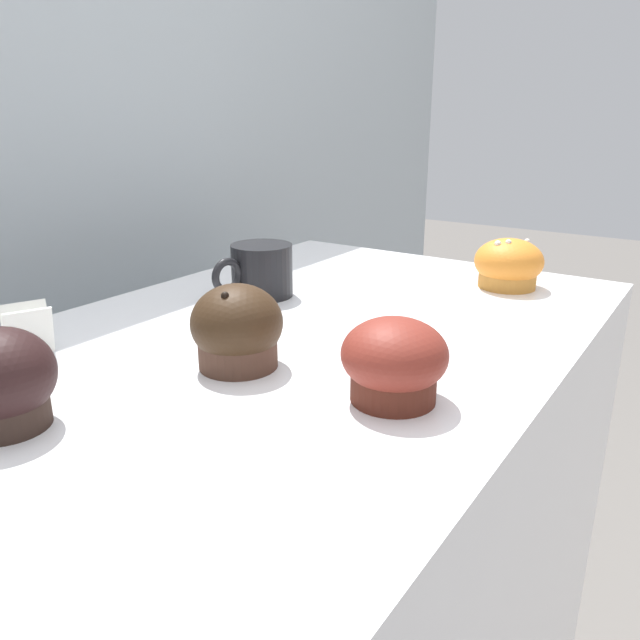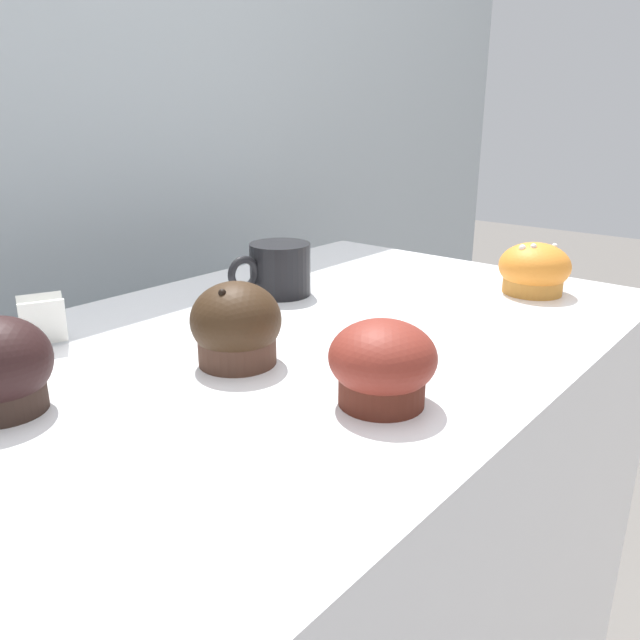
{
  "view_description": "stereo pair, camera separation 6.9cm",
  "coord_description": "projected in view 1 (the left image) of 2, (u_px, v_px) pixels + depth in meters",
  "views": [
    {
      "loc": [
        -0.59,
        -0.44,
        1.18
      ],
      "look_at": [
        -0.05,
        -0.07,
        0.96
      ],
      "focal_mm": 35.0,
      "sensor_mm": 36.0,
      "label": 1
    },
    {
      "loc": [
        -0.55,
        -0.5,
        1.18
      ],
      "look_at": [
        -0.05,
        -0.07,
        0.96
      ],
      "focal_mm": 35.0,
      "sensor_mm": 36.0,
      "label": 2
    }
  ],
  "objects": [
    {
      "name": "wall_back",
      "position": [
        20.0,
        279.0,
        1.11
      ],
      "size": [
        3.2,
        0.1,
        1.8
      ],
      "primitive_type": "cube",
      "color": "#A8B2B7",
      "rests_on": "ground"
    },
    {
      "name": "display_counter",
      "position": [
        296.0,
        622.0,
        0.93
      ],
      "size": [
        1.0,
        0.64,
        0.92
      ],
      "primitive_type": "cube",
      "color": "white",
      "rests_on": "ground"
    },
    {
      "name": "muffin_front_center",
      "position": [
        394.0,
        361.0,
        0.59
      ],
      "size": [
        0.1,
        0.1,
        0.08
      ],
      "color": "#512117",
      "rests_on": "display_counter"
    },
    {
      "name": "muffin_back_left",
      "position": [
        508.0,
        265.0,
        0.98
      ],
      "size": [
        0.11,
        0.11,
        0.08
      ],
      "color": "#C78133",
      "rests_on": "display_counter"
    },
    {
      "name": "muffin_back_right",
      "position": [
        0.0,
        382.0,
        0.54
      ],
      "size": [
        0.1,
        0.1,
        0.09
      ],
      "color": "#31221B",
      "rests_on": "display_counter"
    },
    {
      "name": "muffin_front_left",
      "position": [
        237.0,
        330.0,
        0.67
      ],
      "size": [
        0.1,
        0.1,
        0.09
      ],
      "color": "#482E23",
      "rests_on": "display_counter"
    },
    {
      "name": "coffee_cup",
      "position": [
        261.0,
        269.0,
        0.93
      ],
      "size": [
        0.14,
        0.09,
        0.08
      ],
      "color": "black",
      "rests_on": "display_counter"
    },
    {
      "name": "price_card",
      "position": [
        28.0,
        330.0,
        0.7
      ],
      "size": [
        0.06,
        0.06,
        0.06
      ],
      "color": "white",
      "rests_on": "display_counter"
    }
  ]
}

